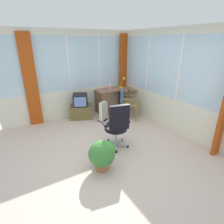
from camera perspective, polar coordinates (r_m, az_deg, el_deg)
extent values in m
cube|color=beige|center=(4.05, -1.13, -12.28)|extent=(4.94, 5.57, 0.06)
cube|color=silver|center=(5.79, -12.67, 2.85)|extent=(3.94, 0.06, 0.84)
cube|color=silver|center=(5.53, -13.69, 14.52)|extent=(3.86, 0.06, 1.52)
cube|color=silver|center=(5.50, -14.53, 23.33)|extent=(3.94, 0.06, 0.18)
cube|color=white|center=(5.32, -24.05, 13.05)|extent=(0.04, 0.07, 1.52)
cube|color=white|center=(5.53, -13.69, 14.52)|extent=(0.04, 0.07, 1.52)
cube|color=white|center=(5.91, -4.26, 15.45)|extent=(0.04, 0.07, 1.52)
cube|color=silver|center=(5.02, 19.04, -0.75)|extent=(0.06, 4.57, 0.84)
cube|color=silver|center=(4.73, 20.80, 12.64)|extent=(0.06, 4.48, 1.52)
cube|color=silver|center=(4.69, 22.28, 22.92)|extent=(0.06, 4.57, 0.18)
cube|color=white|center=(4.73, 20.80, 12.64)|extent=(0.07, 0.04, 1.52)
cube|color=white|center=(5.51, 11.37, 14.67)|extent=(0.07, 0.04, 1.52)
cube|color=#A94213|center=(5.29, -24.35, 8.74)|extent=(0.34, 0.12, 2.45)
cube|color=#A94213|center=(6.29, 3.76, 12.35)|extent=(0.34, 0.12, 2.45)
cube|color=#93624B|center=(5.97, 0.50, 7.20)|extent=(1.19, 0.52, 0.02)
cube|color=#93624B|center=(5.85, 5.28, 6.80)|extent=(0.52, 0.23, 0.02)
cube|color=brown|center=(5.90, -2.56, 3.12)|extent=(0.40, 0.48, 0.72)
cylinder|color=#4C4C51|center=(5.78, 3.82, 2.74)|extent=(0.04, 0.04, 0.73)
cylinder|color=#4C4C51|center=(6.00, -5.14, 3.43)|extent=(0.04, 0.04, 0.73)
cylinder|color=yellow|center=(6.18, 2.87, 7.89)|extent=(0.13, 0.13, 0.02)
cylinder|color=yellow|center=(6.16, 2.89, 8.74)|extent=(0.02, 0.02, 0.17)
cylinder|color=yellow|center=(6.13, 3.47, 10.29)|extent=(0.02, 0.09, 0.16)
cone|color=yellow|center=(6.12, 4.09, 10.58)|extent=(0.13, 0.13, 0.12)
cube|color=black|center=(5.76, 5.37, 6.81)|extent=(0.08, 0.16, 0.02)
cylinder|color=pink|center=(5.84, -0.59, 7.82)|extent=(0.06, 0.06, 0.16)
cone|color=white|center=(5.82, -0.59, 8.85)|extent=(0.06, 0.06, 0.06)
cylinder|color=olive|center=(5.29, 7.67, -0.70)|extent=(0.04, 0.04, 0.48)
cylinder|color=olive|center=(5.70, 7.86, 0.95)|extent=(0.04, 0.04, 0.48)
cylinder|color=olive|center=(5.32, 2.94, -0.40)|extent=(0.04, 0.04, 0.48)
cylinder|color=olive|center=(5.73, 3.47, 1.22)|extent=(0.04, 0.04, 0.48)
cube|color=olive|center=(5.42, 5.58, 2.84)|extent=(0.68, 0.68, 0.04)
cube|color=olive|center=(5.37, 3.32, 5.18)|extent=(0.31, 0.35, 0.40)
cube|color=#295D8E|center=(5.37, 3.32, 5.38)|extent=(0.34, 0.39, 0.33)
cube|color=olive|center=(5.15, 5.46, 3.96)|extent=(0.35, 0.31, 0.03)
cube|color=olive|center=(5.57, 5.82, 5.31)|extent=(0.35, 0.31, 0.03)
cube|color=#B7B7BF|center=(4.13, -0.68, -10.33)|extent=(0.28, 0.09, 0.02)
cylinder|color=black|center=(4.10, -2.56, -10.94)|extent=(0.05, 0.05, 0.05)
cube|color=#B7B7BF|center=(4.05, 1.27, -11.02)|extent=(0.17, 0.26, 0.02)
cylinder|color=black|center=(3.95, 1.39, -12.38)|extent=(0.05, 0.05, 0.05)
cube|color=#B7B7BF|center=(4.14, 3.06, -10.25)|extent=(0.22, 0.23, 0.02)
cylinder|color=black|center=(4.13, 4.98, -10.76)|extent=(0.05, 0.05, 0.05)
cube|color=#B7B7BF|center=(4.27, 2.19, -9.16)|extent=(0.27, 0.15, 0.02)
cylinder|color=black|center=(4.38, 3.17, -8.62)|extent=(0.05, 0.05, 0.05)
cube|color=#B7B7BF|center=(4.26, -0.04, -9.21)|extent=(0.07, 0.28, 0.02)
cylinder|color=black|center=(4.37, -1.19, -8.71)|extent=(0.05, 0.05, 0.05)
cylinder|color=#B7B7BF|center=(4.07, 1.18, -7.66)|extent=(0.05, 0.05, 0.36)
cylinder|color=black|center=(3.97, 1.20, -4.91)|extent=(0.50, 0.50, 0.09)
cube|color=black|center=(3.68, 2.30, -1.79)|extent=(0.43, 0.17, 0.53)
cube|color=black|center=(4.01, 4.82, -2.64)|extent=(0.09, 0.23, 0.04)
cube|color=black|center=(3.83, -2.56, -3.79)|extent=(0.09, 0.23, 0.04)
cube|color=brown|center=(5.62, -9.73, 0.11)|extent=(0.76, 0.66, 0.40)
cube|color=black|center=(5.49, -9.97, 3.80)|extent=(0.55, 0.54, 0.36)
cube|color=#6182CC|center=(5.30, -10.05, 3.14)|extent=(0.32, 0.15, 0.28)
cube|color=silver|center=(5.21, -3.58, -0.10)|extent=(0.07, 0.10, 0.55)
cube|color=silver|center=(5.24, -3.33, 0.05)|extent=(0.07, 0.10, 0.55)
cube|color=silver|center=(5.28, -3.09, 0.20)|extent=(0.07, 0.10, 0.55)
cube|color=silver|center=(5.31, -2.86, 0.35)|extent=(0.07, 0.10, 0.55)
cube|color=silver|center=(5.34, -2.63, 0.49)|extent=(0.07, 0.10, 0.55)
cube|color=silver|center=(5.38, -2.40, 0.63)|extent=(0.07, 0.10, 0.55)
cube|color=silver|center=(5.41, -2.17, 0.77)|extent=(0.07, 0.10, 0.55)
cube|color=black|center=(5.39, -2.16, -2.68)|extent=(0.28, 0.18, 0.03)
cube|color=black|center=(5.45, -3.43, -2.39)|extent=(0.28, 0.18, 0.03)
cube|color=silver|center=(5.43, -1.96, 1.17)|extent=(0.09, 0.10, 0.39)
cylinder|color=#9B613F|center=(3.50, -3.18, -16.47)|extent=(0.25, 0.25, 0.15)
sphere|color=#3B7C35|center=(3.34, -3.27, -13.00)|extent=(0.49, 0.49, 0.49)
sphere|color=#3F8B32|center=(3.29, -1.36, -11.53)|extent=(0.27, 0.27, 0.27)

